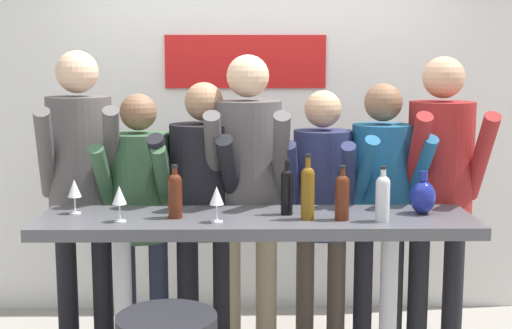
{
  "coord_description": "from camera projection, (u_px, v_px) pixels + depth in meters",
  "views": [
    {
      "loc": [
        -0.05,
        -3.48,
        1.8
      ],
      "look_at": [
        0.0,
        0.08,
        1.25
      ],
      "focal_mm": 50.0,
      "sensor_mm": 36.0,
      "label": 1
    }
  ],
  "objects": [
    {
      "name": "back_wall",
      "position": [
        253.0,
        128.0,
        5.01
      ],
      "size": [
        3.78,
        0.12,
        2.59
      ],
      "color": "silver",
      "rests_on": "ground_plane"
    },
    {
      "name": "tasting_table",
      "position": [
        256.0,
        250.0,
        3.59
      ],
      "size": [
        2.18,
        0.54,
        1.0
      ],
      "color": "#4C4C51",
      "rests_on": "ground_plane"
    },
    {
      "name": "person_far_left",
      "position": [
        81.0,
        173.0,
        4.04
      ],
      "size": [
        0.51,
        0.63,
        1.83
      ],
      "rotation": [
        0.0,
        0.0,
        0.2
      ],
      "color": "black",
      "rests_on": "ground_plane"
    },
    {
      "name": "person_left",
      "position": [
        140.0,
        201.0,
        4.04
      ],
      "size": [
        0.43,
        0.53,
        1.59
      ],
      "rotation": [
        0.0,
        0.0,
        -0.07
      ],
      "color": "#23283D",
      "rests_on": "ground_plane"
    },
    {
      "name": "person_center_left",
      "position": [
        204.0,
        196.0,
        4.01
      ],
      "size": [
        0.53,
        0.61,
        1.66
      ],
      "rotation": [
        0.0,
        0.0,
        -0.2
      ],
      "color": "black",
      "rests_on": "ground_plane"
    },
    {
      "name": "person_center",
      "position": [
        248.0,
        178.0,
        3.99
      ],
      "size": [
        0.46,
        0.57,
        1.81
      ],
      "rotation": [
        0.0,
        0.0,
        -0.02
      ],
      "color": "gray",
      "rests_on": "ground_plane"
    },
    {
      "name": "person_center_right",
      "position": [
        322.0,
        197.0,
        4.06
      ],
      "size": [
        0.45,
        0.55,
        1.61
      ],
      "rotation": [
        0.0,
        0.0,
        -0.18
      ],
      "color": "#473D33",
      "rests_on": "ground_plane"
    },
    {
      "name": "person_right",
      "position": [
        381.0,
        193.0,
        4.05
      ],
      "size": [
        0.46,
        0.56,
        1.65
      ],
      "rotation": [
        0.0,
        0.0,
        0.15
      ],
      "color": "black",
      "rests_on": "ground_plane"
    },
    {
      "name": "person_far_right",
      "position": [
        440.0,
        177.0,
        4.04
      ],
      "size": [
        0.45,
        0.56,
        1.8
      ],
      "rotation": [
        0.0,
        0.0,
        -0.01
      ],
      "color": "black",
      "rests_on": "ground_plane"
    },
    {
      "name": "wine_bottle_0",
      "position": [
        342.0,
        195.0,
        3.47
      ],
      "size": [
        0.07,
        0.07,
        0.27
      ],
      "color": "#4C1E0F",
      "rests_on": "tasting_table"
    },
    {
      "name": "wine_bottle_1",
      "position": [
        175.0,
        193.0,
        3.51
      ],
      "size": [
        0.07,
        0.07,
        0.27
      ],
      "color": "#4C1E0F",
      "rests_on": "tasting_table"
    },
    {
      "name": "wine_bottle_2",
      "position": [
        383.0,
        196.0,
        3.44
      ],
      "size": [
        0.07,
        0.07,
        0.27
      ],
      "color": "#B7BCC1",
      "rests_on": "tasting_table"
    },
    {
      "name": "wine_bottle_3",
      "position": [
        308.0,
        190.0,
        3.48
      ],
      "size": [
        0.07,
        0.07,
        0.32
      ],
      "color": "brown",
      "rests_on": "tasting_table"
    },
    {
      "name": "wine_bottle_4",
      "position": [
        287.0,
        189.0,
        3.59
      ],
      "size": [
        0.06,
        0.06,
        0.29
      ],
      "color": "black",
      "rests_on": "tasting_table"
    },
    {
      "name": "wine_glass_0",
      "position": [
        217.0,
        197.0,
        3.42
      ],
      "size": [
        0.07,
        0.07,
        0.18
      ],
      "color": "silver",
      "rests_on": "tasting_table"
    },
    {
      "name": "wine_glass_1",
      "position": [
        119.0,
        196.0,
        3.43
      ],
      "size": [
        0.07,
        0.07,
        0.18
      ],
      "color": "silver",
      "rests_on": "tasting_table"
    },
    {
      "name": "wine_glass_2",
      "position": [
        74.0,
        189.0,
        3.61
      ],
      "size": [
        0.07,
        0.07,
        0.18
      ],
      "color": "silver",
      "rests_on": "tasting_table"
    },
    {
      "name": "decorative_vase",
      "position": [
        423.0,
        197.0,
        3.61
      ],
      "size": [
        0.13,
        0.13,
        0.22
      ],
      "color": "navy",
      "rests_on": "tasting_table"
    }
  ]
}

